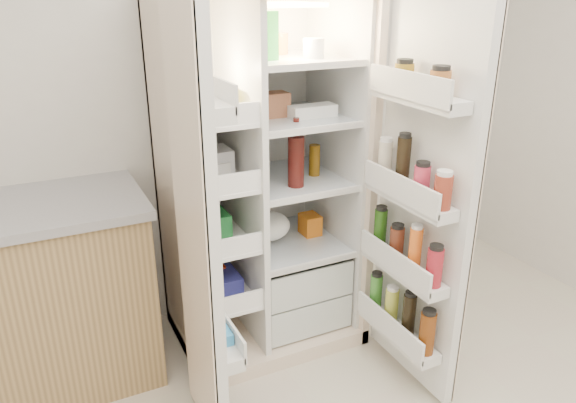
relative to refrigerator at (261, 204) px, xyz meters
name	(u,v)px	position (x,y,z in m)	size (l,w,h in m)	color
wall_back	(224,77)	(-0.05, 0.35, 0.61)	(4.00, 0.02, 2.70)	silver
refrigerator	(261,204)	(0.00, 0.00, 0.00)	(0.92, 0.70, 1.80)	beige
freezer_door	(199,243)	(-0.51, -0.60, 0.15)	(0.15, 0.40, 1.72)	silver
fridge_door	(420,212)	(0.47, -0.70, 0.13)	(0.17, 0.58, 1.72)	silver
kitchen_counter	(10,302)	(-1.23, 0.05, -0.28)	(1.26, 0.67, 0.92)	#9E7E4F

